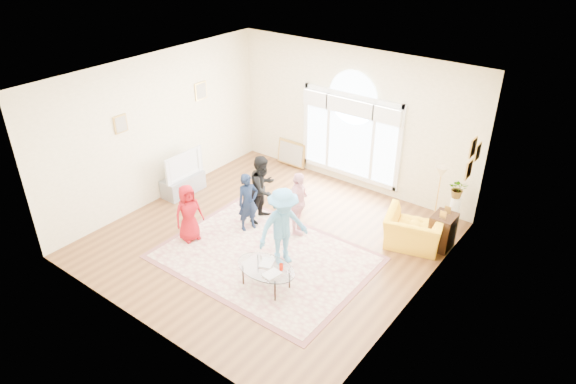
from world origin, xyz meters
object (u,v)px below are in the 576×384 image
Objects in this scene: tv_console at (183,184)px; armchair at (413,230)px; area_rug at (265,257)px; coffee_table at (266,268)px; television at (181,164)px.

tv_console is 5.22m from armchair.
armchair is (2.01, 2.03, 0.33)m from area_rug.
coffee_table reaches higher than area_rug.
armchair is at bearing 61.01° from coffee_table.
armchair is at bearing 13.37° from television.
coffee_table reaches higher than tv_console.
area_rug is 3.19m from tv_console.
coffee_table is 3.03m from armchair.
television is 5.23m from armchair.
tv_console is at bearing 164.99° from area_rug.
television reaches higher than armchair.
television is (-3.06, 0.82, 0.71)m from area_rug.
television reaches higher than coffee_table.
tv_console is at bearing 158.03° from coffee_table.
television is (0.01, 0.00, 0.51)m from tv_console.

